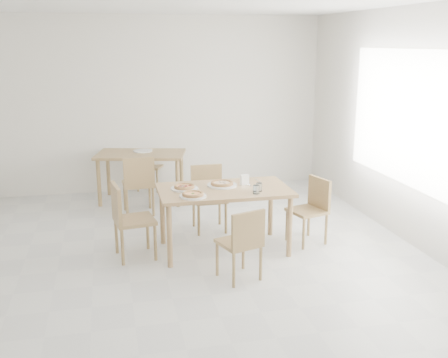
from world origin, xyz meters
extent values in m
plane|color=silver|center=(0.00, 0.00, 0.00)|extent=(7.00, 7.00, 0.00)
plane|color=silver|center=(0.00, 3.50, 1.40)|extent=(6.00, 0.00, 6.00)
plane|color=silver|center=(0.00, -3.50, 1.40)|extent=(6.00, 0.00, 6.00)
plane|color=silver|center=(3.00, 0.00, 1.40)|extent=(0.00, 7.00, 7.00)
cube|color=white|center=(2.98, 0.30, 1.50)|extent=(1.60, 0.02, 3.20)
cube|color=tan|center=(0.75, 0.65, 0.73)|extent=(1.50, 0.85, 0.04)
cylinder|color=tan|center=(0.07, 0.30, 0.35)|extent=(0.06, 0.06, 0.71)
cylinder|color=tan|center=(1.43, 0.29, 0.35)|extent=(0.06, 0.06, 0.71)
cylinder|color=tan|center=(0.07, 1.01, 0.35)|extent=(0.06, 0.06, 0.71)
cylinder|color=tan|center=(1.43, 1.00, 0.35)|extent=(0.06, 0.06, 0.71)
cube|color=#9E804F|center=(0.73, -0.13, 0.39)|extent=(0.48, 0.48, 0.04)
cube|color=#9E804F|center=(0.79, -0.29, 0.59)|extent=(0.37, 0.15, 0.36)
cylinder|color=#9E804F|center=(0.84, 0.08, 0.19)|extent=(0.03, 0.03, 0.37)
cylinder|color=#9E804F|center=(0.53, -0.03, 0.19)|extent=(0.03, 0.03, 0.37)
cylinder|color=#9E804F|center=(0.94, -0.23, 0.19)|extent=(0.03, 0.03, 0.37)
cylinder|color=#9E804F|center=(0.63, -0.33, 0.19)|extent=(0.03, 0.03, 0.37)
cube|color=#9E804F|center=(0.72, 1.35, 0.42)|extent=(0.42, 0.42, 0.04)
cube|color=#9E804F|center=(0.72, 1.54, 0.64)|extent=(0.41, 0.04, 0.39)
cylinder|color=#9E804F|center=(0.55, 1.17, 0.20)|extent=(0.04, 0.04, 0.40)
cylinder|color=#9E804F|center=(0.90, 1.18, 0.20)|extent=(0.04, 0.04, 0.40)
cylinder|color=#9E804F|center=(0.54, 1.53, 0.20)|extent=(0.04, 0.04, 0.40)
cylinder|color=#9E804F|center=(0.89, 1.53, 0.20)|extent=(0.04, 0.04, 0.40)
cube|color=#9E804F|center=(-0.27, 0.67, 0.44)|extent=(0.49, 0.49, 0.04)
cube|color=#9E804F|center=(-0.46, 0.64, 0.66)|extent=(0.10, 0.43, 0.41)
cylinder|color=#9E804F|center=(-0.06, 0.51, 0.21)|extent=(0.04, 0.04, 0.42)
cylinder|color=#9E804F|center=(-0.12, 0.88, 0.21)|extent=(0.04, 0.04, 0.42)
cylinder|color=#9E804F|center=(-0.43, 0.46, 0.21)|extent=(0.04, 0.04, 0.42)
cylinder|color=#9E804F|center=(-0.48, 0.82, 0.21)|extent=(0.04, 0.04, 0.42)
cube|color=#9E804F|center=(1.78, 0.66, 0.40)|extent=(0.49, 0.49, 0.04)
cube|color=#9E804F|center=(1.95, 0.71, 0.61)|extent=(0.14, 0.39, 0.37)
cylinder|color=#9E804F|center=(1.57, 0.77, 0.19)|extent=(0.03, 0.03, 0.38)
cylinder|color=#9E804F|center=(1.67, 0.45, 0.19)|extent=(0.03, 0.03, 0.38)
cylinder|color=#9E804F|center=(1.90, 0.87, 0.19)|extent=(0.03, 0.03, 0.38)
cylinder|color=#9E804F|center=(1.99, 0.54, 0.19)|extent=(0.03, 0.03, 0.38)
cylinder|color=white|center=(0.35, 0.40, 0.76)|extent=(0.29, 0.29, 0.02)
cylinder|color=white|center=(0.76, 0.77, 0.76)|extent=(0.35, 0.35, 0.02)
cylinder|color=white|center=(0.31, 0.72, 0.76)|extent=(0.31, 0.31, 0.02)
cylinder|color=tan|center=(0.35, 0.40, 0.77)|extent=(0.25, 0.25, 0.01)
torus|color=tan|center=(0.35, 0.40, 0.78)|extent=(0.25, 0.25, 0.03)
cylinder|color=orange|center=(0.35, 0.40, 0.78)|extent=(0.18, 0.18, 0.01)
ellipsoid|color=#245D15|center=(0.35, 0.40, 0.79)|extent=(0.05, 0.04, 0.01)
cylinder|color=tan|center=(0.76, 0.77, 0.77)|extent=(0.34, 0.34, 0.01)
torus|color=tan|center=(0.76, 0.77, 0.78)|extent=(0.34, 0.34, 0.03)
cylinder|color=beige|center=(0.76, 0.77, 0.78)|extent=(0.26, 0.26, 0.01)
cylinder|color=tan|center=(0.31, 0.72, 0.77)|extent=(0.28, 0.28, 0.01)
torus|color=tan|center=(0.31, 0.72, 0.78)|extent=(0.28, 0.28, 0.03)
cylinder|color=orange|center=(0.31, 0.72, 0.78)|extent=(0.21, 0.21, 0.01)
cylinder|color=white|center=(1.05, 0.36, 0.80)|extent=(0.07, 0.07, 0.10)
cylinder|color=white|center=(1.11, 0.46, 0.80)|extent=(0.07, 0.07, 0.09)
cube|color=silver|center=(1.02, 0.73, 0.76)|extent=(0.12, 0.09, 0.01)
cube|color=white|center=(1.02, 0.73, 0.82)|extent=(0.11, 0.07, 0.11)
cube|color=silver|center=(1.07, 0.75, 0.75)|extent=(0.02, 0.18, 0.01)
cube|color=silver|center=(1.23, 0.89, 0.75)|extent=(0.03, 0.19, 0.01)
cube|color=#9E804F|center=(-0.04, 2.86, 0.73)|extent=(1.44, 1.03, 0.04)
cylinder|color=#9E804F|center=(-0.68, 2.71, 0.35)|extent=(0.06, 0.06, 0.71)
cylinder|color=#9E804F|center=(0.46, 2.43, 0.35)|extent=(0.06, 0.06, 0.71)
cylinder|color=#9E804F|center=(-0.53, 3.30, 0.35)|extent=(0.06, 0.06, 0.71)
cylinder|color=#9E804F|center=(0.60, 3.02, 0.35)|extent=(0.06, 0.06, 0.71)
cube|color=#9E804F|center=(-0.13, 2.25, 0.43)|extent=(0.44, 0.44, 0.04)
cube|color=#9E804F|center=(-0.12, 2.06, 0.66)|extent=(0.43, 0.06, 0.40)
cylinder|color=#9E804F|center=(0.04, 2.44, 0.21)|extent=(0.04, 0.04, 0.41)
cylinder|color=#9E804F|center=(-0.32, 2.42, 0.21)|extent=(0.04, 0.04, 0.41)
cylinder|color=#9E804F|center=(0.06, 2.08, 0.21)|extent=(0.04, 0.04, 0.41)
cylinder|color=#9E804F|center=(-0.30, 2.06, 0.21)|extent=(0.04, 0.04, 0.41)
cube|color=#9E804F|center=(0.15, 3.47, 0.39)|extent=(0.51, 0.51, 0.04)
cube|color=#9E804F|center=(0.22, 3.63, 0.60)|extent=(0.37, 0.19, 0.37)
cylinder|color=#9E804F|center=(-0.07, 3.39, 0.19)|extent=(0.03, 0.03, 0.38)
cylinder|color=#9E804F|center=(0.23, 3.25, 0.19)|extent=(0.03, 0.03, 0.38)
cylinder|color=#9E804F|center=(0.06, 3.69, 0.19)|extent=(0.03, 0.03, 0.38)
cylinder|color=#9E804F|center=(0.37, 3.56, 0.19)|extent=(0.03, 0.03, 0.38)
cylinder|color=white|center=(0.00, 2.97, 0.76)|extent=(0.29, 0.29, 0.02)
camera|label=1|loc=(-0.53, -4.98, 2.38)|focal=42.00mm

